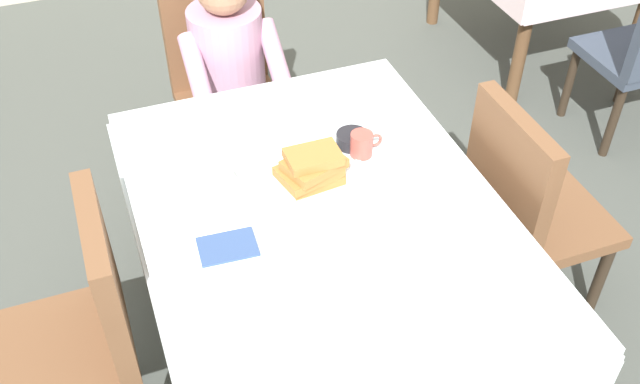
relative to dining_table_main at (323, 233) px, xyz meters
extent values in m
plane|color=#474C47|center=(0.00, 0.00, -0.65)|extent=(14.00, 14.00, 0.00)
cube|color=silver|center=(0.00, 0.00, 0.07)|extent=(1.10, 1.50, 0.04)
cube|color=silver|center=(0.00, 0.76, -0.04)|extent=(1.10, 0.01, 0.18)
cube|color=silver|center=(-0.56, 0.00, -0.04)|extent=(0.01, 1.50, 0.18)
cube|color=silver|center=(0.56, 0.00, -0.04)|extent=(0.01, 1.50, 0.18)
cylinder|color=brown|center=(-0.47, 0.67, -0.30)|extent=(0.07, 0.07, 0.70)
cylinder|color=brown|center=(0.47, 0.67, -0.30)|extent=(0.07, 0.07, 0.70)
cube|color=brown|center=(-0.03, 1.07, -0.23)|extent=(0.44, 0.44, 0.05)
cube|color=brown|center=(-0.03, 1.27, 0.04)|extent=(0.44, 0.06, 0.48)
cylinder|color=#2D2319|center=(0.15, 0.89, -0.45)|extent=(0.04, 0.04, 0.40)
cylinder|color=#2D2319|center=(-0.21, 0.89, -0.45)|extent=(0.04, 0.04, 0.40)
cylinder|color=#2D2319|center=(0.15, 1.25, -0.45)|extent=(0.04, 0.04, 0.40)
cylinder|color=#2D2319|center=(-0.21, 1.25, -0.45)|extent=(0.04, 0.04, 0.40)
cylinder|color=#B2849E|center=(-0.03, 1.05, 0.03)|extent=(0.30, 0.30, 0.46)
cylinder|color=#B2849E|center=(0.13, 0.91, 0.10)|extent=(0.08, 0.29, 0.23)
cylinder|color=#B2849E|center=(-0.19, 0.91, 0.10)|extent=(0.08, 0.29, 0.23)
cylinder|color=#383D51|center=(0.05, 0.87, -0.43)|extent=(0.10, 0.10, 0.45)
cylinder|color=#383D51|center=(-0.11, 0.87, -0.43)|extent=(0.10, 0.10, 0.45)
cube|color=brown|center=(-0.87, 0.00, -0.23)|extent=(0.44, 0.44, 0.05)
cube|color=brown|center=(-0.67, 0.00, 0.04)|extent=(0.06, 0.44, 0.48)
cylinder|color=#2D2319|center=(-1.05, 0.18, -0.45)|extent=(0.04, 0.04, 0.40)
cylinder|color=#2D2319|center=(-0.69, 0.18, -0.45)|extent=(0.04, 0.04, 0.40)
cube|color=brown|center=(0.87, 0.00, -0.23)|extent=(0.44, 0.44, 0.05)
cube|color=brown|center=(0.67, 0.00, 0.04)|extent=(0.06, 0.44, 0.48)
cylinder|color=#2D2319|center=(1.05, 0.18, -0.45)|extent=(0.04, 0.04, 0.40)
cylinder|color=#2D2319|center=(1.05, -0.18, -0.45)|extent=(0.04, 0.04, 0.40)
cylinder|color=#2D2319|center=(0.69, 0.18, -0.45)|extent=(0.04, 0.04, 0.40)
cylinder|color=#2D2319|center=(0.69, -0.18, -0.45)|extent=(0.04, 0.04, 0.40)
cylinder|color=white|center=(0.01, 0.13, 0.10)|extent=(0.28, 0.28, 0.02)
cube|color=#A36B33|center=(0.02, 0.13, 0.12)|extent=(0.19, 0.13, 0.03)
cube|color=#A36B33|center=(0.00, 0.13, 0.15)|extent=(0.21, 0.18, 0.03)
cube|color=#A36B33|center=(0.02, 0.12, 0.18)|extent=(0.21, 0.18, 0.03)
cube|color=#A36B33|center=(0.01, 0.12, 0.22)|extent=(0.17, 0.12, 0.03)
cylinder|color=#B24C42|center=(0.22, 0.22, 0.13)|extent=(0.08, 0.08, 0.08)
torus|color=#B24C42|center=(0.27, 0.22, 0.14)|extent=(0.05, 0.01, 0.05)
cylinder|color=black|center=(0.21, 0.28, 0.11)|extent=(0.11, 0.11, 0.04)
cone|color=silver|center=(-0.24, 0.22, 0.13)|extent=(0.08, 0.08, 0.07)
cube|color=silver|center=(-0.18, 0.11, 0.09)|extent=(0.02, 0.18, 0.00)
cube|color=silver|center=(0.20, 0.11, 0.09)|extent=(0.02, 0.20, 0.00)
cube|color=silver|center=(0.05, -0.22, 0.09)|extent=(0.15, 0.04, 0.00)
cube|color=#334C7F|center=(-0.32, -0.05, 0.09)|extent=(0.18, 0.13, 0.01)
cylinder|color=brown|center=(1.55, 1.21, -0.30)|extent=(0.07, 0.07, 0.70)
cylinder|color=brown|center=(2.29, 1.21, -0.30)|extent=(0.07, 0.07, 0.70)
cube|color=#384251|center=(1.92, 0.83, -0.23)|extent=(0.44, 0.44, 0.05)
cylinder|color=#2D2319|center=(1.74, 1.01, -0.45)|extent=(0.04, 0.04, 0.40)
cylinder|color=#2D2319|center=(2.10, 1.01, -0.45)|extent=(0.04, 0.04, 0.40)
cylinder|color=#2D2319|center=(1.74, 0.65, -0.45)|extent=(0.04, 0.04, 0.40)
camera|label=1|loc=(-0.58, -1.54, 1.64)|focal=41.07mm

